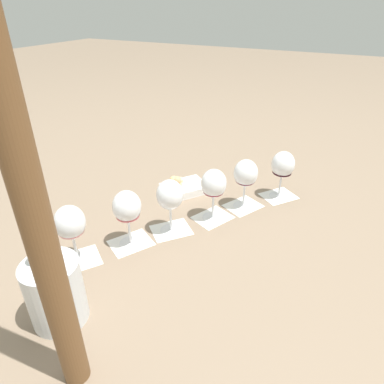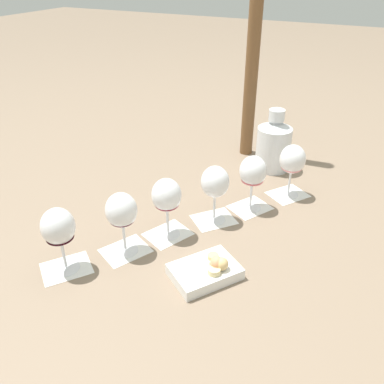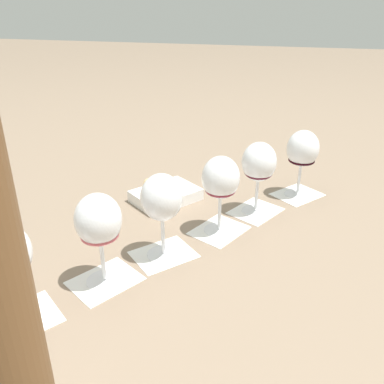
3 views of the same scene
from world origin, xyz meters
name	(u,v)px [view 3 (image 3 of 3)]	position (x,y,z in m)	size (l,w,h in m)	color
ground_plane	(191,241)	(0.00, 0.00, 0.00)	(8.00, 8.00, 0.00)	#7F6B56
tasting_card_0	(19,320)	(-0.29, 0.19, 0.00)	(0.14, 0.14, 0.00)	white
tasting_card_1	(105,280)	(-0.17, 0.11, 0.00)	(0.14, 0.13, 0.00)	white
tasting_card_2	(164,254)	(-0.06, 0.04, 0.00)	(0.14, 0.14, 0.00)	white
tasting_card_3	(219,230)	(0.06, -0.05, 0.00)	(0.14, 0.13, 0.00)	white
tasting_card_4	(255,211)	(0.16, -0.11, 0.00)	(0.14, 0.13, 0.00)	white
tasting_card_5	(297,194)	(0.28, -0.20, 0.00)	(0.14, 0.14, 0.00)	white
wine_glass_0	(5,258)	(-0.29, 0.19, 0.11)	(0.08, 0.08, 0.16)	white
wine_glass_1	(99,224)	(-0.17, 0.11, 0.11)	(0.08, 0.08, 0.16)	white
wine_glass_2	(162,201)	(-0.06, 0.04, 0.11)	(0.08, 0.08, 0.16)	white
wine_glass_3	(221,181)	(0.06, -0.05, 0.11)	(0.08, 0.08, 0.16)	white
wine_glass_4	(259,165)	(0.16, -0.11, 0.11)	(0.08, 0.08, 0.16)	white
wine_glass_5	(303,152)	(0.28, -0.20, 0.11)	(0.08, 0.08, 0.16)	white
snack_dish	(164,194)	(0.16, 0.12, 0.02)	(0.19, 0.17, 0.06)	white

